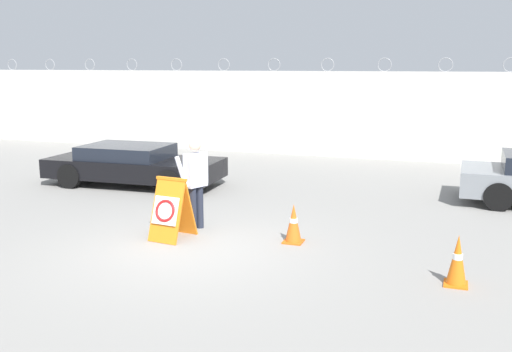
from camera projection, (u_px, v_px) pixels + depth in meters
name	position (u px, v px, depth m)	size (l,w,h in m)	color
ground_plane	(187.00, 249.00, 10.13)	(90.00, 90.00, 0.00)	gray
perimeter_wall	(326.00, 114.00, 20.16)	(36.00, 0.30, 3.45)	silver
barricade_sign	(171.00, 209.00, 10.65)	(0.70, 0.85, 1.17)	orange
security_guard	(196.00, 179.00, 11.22)	(0.57, 0.62, 1.80)	#232838
traffic_cone_near	(457.00, 260.00, 8.41)	(0.34, 0.34, 0.78)	orange
traffic_cone_mid	(294.00, 224.00, 10.45)	(0.35, 0.35, 0.73)	orange
parked_car_front_coupe	(133.00, 164.00, 15.44)	(4.76, 2.11, 1.09)	black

